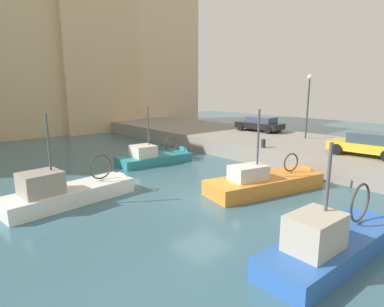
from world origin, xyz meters
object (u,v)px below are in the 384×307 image
object	(u,v)px
parked_car_yellow	(367,144)
mooring_bollard_mid	(263,143)
fishing_boat_blue	(336,250)
fishing_boat_white	(76,197)
fishing_boat_orange	(270,188)
fishing_boat_teal	(159,160)
parked_car_black	(260,124)
quay_streetlamp	(308,96)

from	to	relation	value
parked_car_yellow	mooring_bollard_mid	world-z (taller)	parked_car_yellow
fishing_boat_blue	fishing_boat_white	bearing A→B (deg)	113.07
fishing_boat_orange	mooring_bollard_mid	distance (m)	5.35
fishing_boat_teal	mooring_bollard_mid	distance (m)	7.15
fishing_boat_teal	parked_car_black	bearing A→B (deg)	-1.18
fishing_boat_orange	parked_car_yellow	distance (m)	6.88
fishing_boat_white	mooring_bollard_mid	xyz separation A→B (m)	(11.95, -1.48, 1.32)
fishing_boat_orange	parked_car_black	xyz separation A→B (m)	(10.11, 8.44, 1.78)
fishing_boat_blue	quay_streetlamp	size ratio (longest dim) A/B	1.37
fishing_boat_teal	parked_car_yellow	size ratio (longest dim) A/B	1.46
fishing_boat_teal	parked_car_yellow	distance (m)	12.97
fishing_boat_blue	parked_car_yellow	distance (m)	10.70
fishing_boat_white	parked_car_yellow	size ratio (longest dim) A/B	1.66
fishing_boat_white	parked_car_yellow	world-z (taller)	fishing_boat_white
fishing_boat_white	fishing_boat_orange	world-z (taller)	fishing_boat_orange
fishing_boat_white	fishing_boat_teal	distance (m)	8.21
fishing_boat_white	parked_car_black	size ratio (longest dim) A/B	1.54
fishing_boat_blue	parked_car_yellow	size ratio (longest dim) A/B	1.64
fishing_boat_orange	quay_streetlamp	bearing A→B (deg)	20.77
fishing_boat_blue	parked_car_black	distance (m)	19.52
fishing_boat_teal	parked_car_black	distance (m)	11.01
quay_streetlamp	mooring_bollard_mid	bearing A→B (deg)	-177.81
parked_car_black	fishing_boat_teal	bearing A→B (deg)	178.82
parked_car_yellow	fishing_boat_blue	bearing A→B (deg)	-162.87
fishing_boat_orange	mooring_bollard_mid	bearing A→B (deg)	41.17
fishing_boat_blue	fishing_boat_teal	bearing A→B (deg)	77.71
fishing_boat_teal	parked_car_black	world-z (taller)	fishing_boat_teal
fishing_boat_white	fishing_boat_teal	size ratio (longest dim) A/B	1.13
fishing_boat_teal	fishing_boat_blue	xyz separation A→B (m)	(-3.01, -13.83, 0.04)
fishing_boat_teal	parked_car_yellow	xyz separation A→B (m)	(7.08, -10.72, 1.77)
fishing_boat_blue	fishing_boat_orange	xyz separation A→B (m)	(3.78, 5.17, -0.06)
parked_car_black	quay_streetlamp	world-z (taller)	quay_streetlamp
fishing_boat_white	quay_streetlamp	bearing A→B (deg)	-4.10
parked_car_yellow	fishing_boat_teal	bearing A→B (deg)	123.44
fishing_boat_white	fishing_boat_blue	distance (m)	10.92
quay_streetlamp	parked_car_black	bearing A→B (deg)	83.31
parked_car_black	mooring_bollard_mid	size ratio (longest dim) A/B	7.90
fishing_boat_orange	parked_car_black	distance (m)	13.29
fishing_boat_white	parked_car_black	world-z (taller)	fishing_boat_white
quay_streetlamp	fishing_boat_teal	bearing A→B (deg)	153.93
fishing_boat_white	fishing_boat_blue	world-z (taller)	fishing_boat_white
fishing_boat_teal	mooring_bollard_mid	bearing A→B (deg)	-48.47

